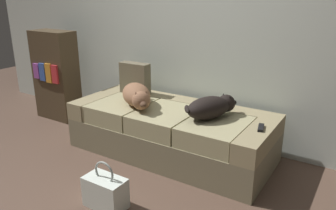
{
  "coord_description": "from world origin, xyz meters",
  "views": [
    {
      "loc": [
        1.6,
        -1.47,
        1.55
      ],
      "look_at": [
        0.0,
        1.06,
        0.52
      ],
      "focal_mm": 35.71,
      "sensor_mm": 36.0,
      "label": 1
    }
  ],
  "objects": [
    {
      "name": "throw_pillow",
      "position": [
        -0.6,
        1.34,
        0.64
      ],
      "size": [
        0.34,
        0.13,
        0.34
      ],
      "primitive_type": "cube",
      "rotation": [
        0.0,
        0.0,
        0.02
      ],
      "color": "#685F4A",
      "rests_on": "couch"
    },
    {
      "name": "dog_dark",
      "position": [
        0.43,
        1.1,
        0.57
      ],
      "size": [
        0.41,
        0.56,
        0.2
      ],
      "color": "black",
      "rests_on": "couch"
    },
    {
      "name": "handbag",
      "position": [
        0.05,
        0.1,
        0.13
      ],
      "size": [
        0.32,
        0.18,
        0.38
      ],
      "color": "silver",
      "rests_on": "ground"
    },
    {
      "name": "bookshelf",
      "position": [
        -1.75,
        1.22,
        0.55
      ],
      "size": [
        0.56,
        0.3,
        1.1
      ],
      "color": "#483925",
      "rests_on": "ground"
    },
    {
      "name": "back_wall",
      "position": [
        0.0,
        1.67,
        1.4
      ],
      "size": [
        6.4,
        0.1,
        2.8
      ],
      "primitive_type": "cube",
      "color": "silver",
      "rests_on": "ground"
    },
    {
      "name": "couch",
      "position": [
        0.0,
        1.12,
        0.24
      ],
      "size": [
        1.97,
        0.85,
        0.47
      ],
      "color": "#7B7257",
      "rests_on": "ground"
    },
    {
      "name": "tv_remote",
      "position": [
        0.89,
        1.08,
        0.48
      ],
      "size": [
        0.08,
        0.16,
        0.02
      ],
      "primitive_type": "cube",
      "rotation": [
        0.0,
        0.0,
        0.23
      ],
      "color": "black",
      "rests_on": "couch"
    },
    {
      "name": "dog_tan",
      "position": [
        -0.32,
        1.0,
        0.58
      ],
      "size": [
        0.55,
        0.51,
        0.21
      ],
      "color": "brown",
      "rests_on": "couch"
    },
    {
      "name": "ground_plane",
      "position": [
        0.0,
        0.0,
        0.0
      ],
      "size": [
        10.0,
        10.0,
        0.0
      ],
      "primitive_type": "plane",
      "color": "brown"
    }
  ]
}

